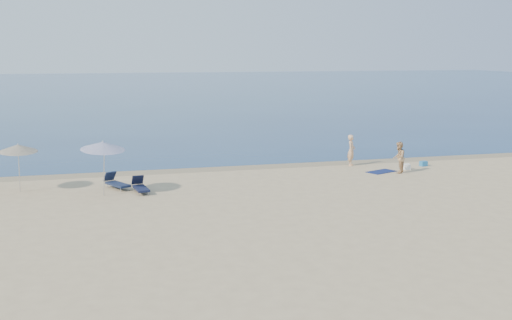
{
  "coord_description": "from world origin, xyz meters",
  "views": [
    {
      "loc": [
        -10.62,
        -15.17,
        6.51
      ],
      "look_at": [
        -2.17,
        16.0,
        1.0
      ],
      "focal_mm": 45.0,
      "sensor_mm": 36.0,
      "label": 1
    }
  ],
  "objects_px": {
    "person_right": "(399,157)",
    "blue_cooler": "(423,164)",
    "person_left": "(351,150)",
    "umbrella_near": "(103,146)"
  },
  "relations": [
    {
      "from": "person_left",
      "to": "umbrella_near",
      "type": "bearing_deg",
      "value": 140.31
    },
    {
      "from": "person_left",
      "to": "person_right",
      "type": "xyz_separation_m",
      "value": [
        1.57,
        -2.74,
        -0.04
      ]
    },
    {
      "from": "person_right",
      "to": "blue_cooler",
      "type": "distance_m",
      "value": 2.92
    },
    {
      "from": "person_left",
      "to": "blue_cooler",
      "type": "xyz_separation_m",
      "value": [
        3.95,
        -1.22,
        -0.75
      ]
    },
    {
      "from": "person_left",
      "to": "person_right",
      "type": "relative_size",
      "value": 1.05
    },
    {
      "from": "person_left",
      "to": "blue_cooler",
      "type": "relative_size",
      "value": 4.42
    },
    {
      "from": "person_right",
      "to": "blue_cooler",
      "type": "bearing_deg",
      "value": 160.9
    },
    {
      "from": "person_left",
      "to": "umbrella_near",
      "type": "relative_size",
      "value": 0.68
    },
    {
      "from": "person_right",
      "to": "blue_cooler",
      "type": "height_order",
      "value": "person_right"
    },
    {
      "from": "person_left",
      "to": "blue_cooler",
      "type": "distance_m",
      "value": 4.2
    }
  ]
}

